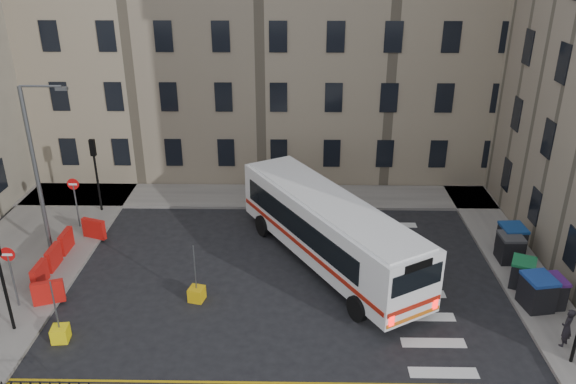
{
  "coord_description": "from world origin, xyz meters",
  "views": [
    {
      "loc": [
        -1.16,
        -21.39,
        13.72
      ],
      "look_at": [
        -1.57,
        2.69,
        3.0
      ],
      "focal_mm": 35.0,
      "sensor_mm": 36.0,
      "label": 1
    }
  ],
  "objects_px": {
    "wheelie_bin_c": "(522,273)",
    "wheelie_bin_e": "(511,239)",
    "streetlamp": "(36,169)",
    "bus": "(328,228)",
    "wheelie_bin_a": "(537,292)",
    "pedestrian": "(567,328)",
    "wheelie_bin_d": "(510,248)",
    "wheelie_bin_b": "(550,291)",
    "bollard_chevron": "(197,294)",
    "bollard_yellow": "(60,334)"
  },
  "relations": [
    {
      "from": "wheelie_bin_b",
      "to": "bollard_chevron",
      "type": "relative_size",
      "value": 2.11
    },
    {
      "from": "bus",
      "to": "wheelie_bin_a",
      "type": "bearing_deg",
      "value": -53.37
    },
    {
      "from": "pedestrian",
      "to": "wheelie_bin_d",
      "type": "bearing_deg",
      "value": -134.3
    },
    {
      "from": "wheelie_bin_d",
      "to": "bollard_chevron",
      "type": "relative_size",
      "value": 2.17
    },
    {
      "from": "wheelie_bin_b",
      "to": "wheelie_bin_d",
      "type": "height_order",
      "value": "wheelie_bin_d"
    },
    {
      "from": "wheelie_bin_a",
      "to": "wheelie_bin_b",
      "type": "relative_size",
      "value": 1.14
    },
    {
      "from": "bollard_yellow",
      "to": "wheelie_bin_b",
      "type": "bearing_deg",
      "value": 7.21
    },
    {
      "from": "streetlamp",
      "to": "wheelie_bin_e",
      "type": "xyz_separation_m",
      "value": [
        22.07,
        0.22,
        -3.49
      ]
    },
    {
      "from": "wheelie_bin_b",
      "to": "bollard_chevron",
      "type": "distance_m",
      "value": 14.49
    },
    {
      "from": "bus",
      "to": "wheelie_bin_b",
      "type": "xyz_separation_m",
      "value": [
        8.89,
        -3.33,
        -1.07
      ]
    },
    {
      "from": "streetlamp",
      "to": "wheelie_bin_c",
      "type": "relative_size",
      "value": 5.79
    },
    {
      "from": "wheelie_bin_a",
      "to": "bollard_yellow",
      "type": "height_order",
      "value": "wheelie_bin_a"
    },
    {
      "from": "wheelie_bin_c",
      "to": "bollard_yellow",
      "type": "relative_size",
      "value": 2.34
    },
    {
      "from": "bollard_yellow",
      "to": "wheelie_bin_d",
      "type": "bearing_deg",
      "value": 17.57
    },
    {
      "from": "bus",
      "to": "wheelie_bin_d",
      "type": "bearing_deg",
      "value": -29.35
    },
    {
      "from": "wheelie_bin_b",
      "to": "bollard_yellow",
      "type": "bearing_deg",
      "value": -178.66
    },
    {
      "from": "wheelie_bin_a",
      "to": "wheelie_bin_e",
      "type": "relative_size",
      "value": 1.05
    },
    {
      "from": "streetlamp",
      "to": "bus",
      "type": "distance_m",
      "value": 13.52
    },
    {
      "from": "streetlamp",
      "to": "bus",
      "type": "relative_size",
      "value": 0.71
    },
    {
      "from": "bus",
      "to": "streetlamp",
      "type": "bearing_deg",
      "value": 146.29
    },
    {
      "from": "wheelie_bin_c",
      "to": "pedestrian",
      "type": "xyz_separation_m",
      "value": [
        0.15,
        -3.96,
        0.16
      ]
    },
    {
      "from": "wheelie_bin_e",
      "to": "bollard_chevron",
      "type": "height_order",
      "value": "wheelie_bin_e"
    },
    {
      "from": "pedestrian",
      "to": "bollard_chevron",
      "type": "distance_m",
      "value": 14.31
    },
    {
      "from": "streetlamp",
      "to": "bollard_yellow",
      "type": "distance_m",
      "value": 8.2
    },
    {
      "from": "wheelie_bin_d",
      "to": "wheelie_bin_e",
      "type": "distance_m",
      "value": 0.85
    },
    {
      "from": "wheelie_bin_a",
      "to": "pedestrian",
      "type": "xyz_separation_m",
      "value": [
        0.14,
        -2.39,
        0.07
      ]
    },
    {
      "from": "bollard_yellow",
      "to": "bollard_chevron",
      "type": "distance_m",
      "value": 5.4
    },
    {
      "from": "bus",
      "to": "wheelie_bin_c",
      "type": "height_order",
      "value": "bus"
    },
    {
      "from": "wheelie_bin_a",
      "to": "wheelie_bin_d",
      "type": "height_order",
      "value": "wheelie_bin_a"
    },
    {
      "from": "bollard_chevron",
      "to": "wheelie_bin_a",
      "type": "bearing_deg",
      "value": -1.77
    },
    {
      "from": "bus",
      "to": "wheelie_bin_e",
      "type": "height_order",
      "value": "bus"
    },
    {
      "from": "pedestrian",
      "to": "bollard_chevron",
      "type": "height_order",
      "value": "pedestrian"
    },
    {
      "from": "wheelie_bin_b",
      "to": "bollard_yellow",
      "type": "relative_size",
      "value": 2.11
    },
    {
      "from": "bollard_chevron",
      "to": "pedestrian",
      "type": "bearing_deg",
      "value": -11.36
    },
    {
      "from": "wheelie_bin_b",
      "to": "pedestrian",
      "type": "distance_m",
      "value": 2.6
    },
    {
      "from": "pedestrian",
      "to": "bollard_chevron",
      "type": "xyz_separation_m",
      "value": [
        -14.02,
        2.82,
        -0.62
      ]
    },
    {
      "from": "wheelie_bin_e",
      "to": "bollard_yellow",
      "type": "relative_size",
      "value": 2.29
    },
    {
      "from": "streetlamp",
      "to": "wheelie_bin_d",
      "type": "distance_m",
      "value": 22.01
    },
    {
      "from": "streetlamp",
      "to": "wheelie_bin_c",
      "type": "distance_m",
      "value": 22.01
    },
    {
      "from": "bollard_chevron",
      "to": "bollard_yellow",
      "type": "bearing_deg",
      "value": -150.14
    },
    {
      "from": "bollard_chevron",
      "to": "wheelie_bin_b",
      "type": "bearing_deg",
      "value": -1.05
    },
    {
      "from": "bus",
      "to": "pedestrian",
      "type": "height_order",
      "value": "bus"
    },
    {
      "from": "streetlamp",
      "to": "bollard_yellow",
      "type": "bearing_deg",
      "value": -65.17
    },
    {
      "from": "wheelie_bin_c",
      "to": "wheelie_bin_e",
      "type": "height_order",
      "value": "wheelie_bin_e"
    },
    {
      "from": "bus",
      "to": "wheelie_bin_a",
      "type": "relative_size",
      "value": 7.97
    },
    {
      "from": "pedestrian",
      "to": "bollard_yellow",
      "type": "distance_m",
      "value": 18.71
    },
    {
      "from": "wheelie_bin_a",
      "to": "wheelie_bin_c",
      "type": "bearing_deg",
      "value": 80.5
    },
    {
      "from": "wheelie_bin_a",
      "to": "bollard_chevron",
      "type": "distance_m",
      "value": 13.9
    },
    {
      "from": "wheelie_bin_b",
      "to": "bus",
      "type": "bearing_deg",
      "value": 153.62
    },
    {
      "from": "wheelie_bin_b",
      "to": "bollard_yellow",
      "type": "xyz_separation_m",
      "value": [
        -19.16,
        -2.43,
        -0.49
      ]
    }
  ]
}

